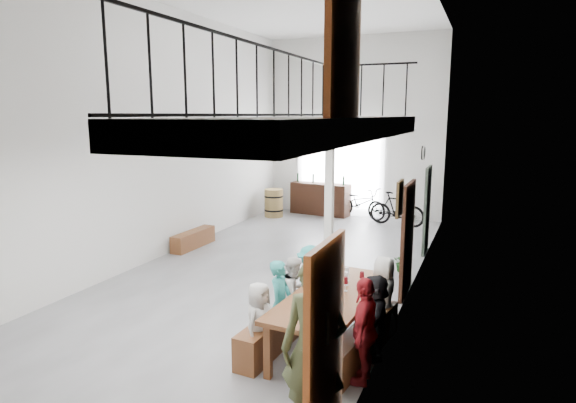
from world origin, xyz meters
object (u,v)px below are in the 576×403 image
at_px(tasting_table, 333,300).
at_px(host_standing, 313,351).
at_px(serving_counter, 320,199).
at_px(bicycle_near, 361,203).
at_px(bench_inner, 281,327).
at_px(oak_barrel, 274,203).
at_px(side_bench, 193,239).

xyz_separation_m(tasting_table, host_standing, (0.37, -1.79, 0.20)).
relative_size(serving_counter, bicycle_near, 1.04).
relative_size(tasting_table, bench_inner, 1.24).
bearing_deg(tasting_table, bench_inner, -169.06).
bearing_deg(tasting_table, oak_barrel, 123.86).
height_order(tasting_table, bicycle_near, bicycle_near).
distance_m(bench_inner, oak_barrel, 8.43).
relative_size(oak_barrel, serving_counter, 0.46).
height_order(bench_inner, serving_counter, serving_counter).
bearing_deg(bench_inner, side_bench, 140.57).
distance_m(tasting_table, host_standing, 1.84).
height_order(oak_barrel, bicycle_near, bicycle_near).
bearing_deg(bicycle_near, side_bench, 172.29).
xyz_separation_m(host_standing, bicycle_near, (-2.10, 10.20, -0.43)).
bearing_deg(oak_barrel, bicycle_near, 18.33).
height_order(bench_inner, host_standing, host_standing).
height_order(tasting_table, serving_counter, serving_counter).
bearing_deg(bench_inner, oak_barrel, 118.99).
relative_size(bench_inner, oak_barrel, 2.31).
bearing_deg(host_standing, bicycle_near, 100.24).
xyz_separation_m(side_bench, oak_barrel, (0.33, 3.95, 0.23)).
relative_size(tasting_table, side_bench, 1.75).
bearing_deg(bench_inner, bicycle_near, 100.78).
bearing_deg(side_bench, bicycle_near, 58.98).
relative_size(bench_inner, serving_counter, 1.05).
relative_size(side_bench, oak_barrel, 1.64).
height_order(side_bench, bicycle_near, bicycle_near).
bearing_deg(bicycle_near, host_standing, -145.05).
bearing_deg(bicycle_near, bench_inner, -149.93).
bearing_deg(tasting_table, bicycle_near, 105.96).
bearing_deg(tasting_table, host_standing, -74.17).
bearing_deg(tasting_table, side_bench, 146.36).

